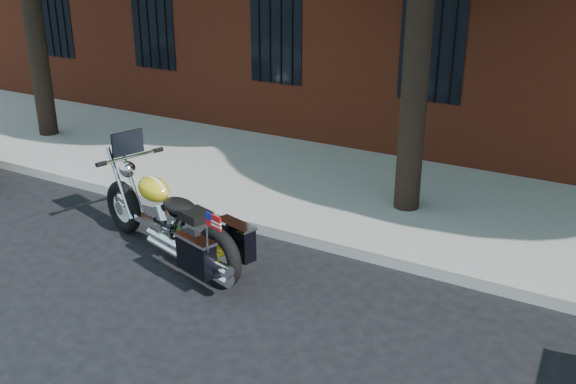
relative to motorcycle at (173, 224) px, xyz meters
The scene contains 4 objects.
ground 1.56m from the motorcycle, ahead, with size 120.00×120.00×0.00m, color black.
curb 1.98m from the motorcycle, 40.32° to the left, with size 40.00×0.16×0.15m, color gray.
sidewalk 3.49m from the motorcycle, 64.77° to the left, with size 40.00×3.60×0.15m, color gray.
motorcycle is the anchor object (origin of this frame).
Camera 1 is at (3.35, -5.32, 3.70)m, focal length 40.00 mm.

